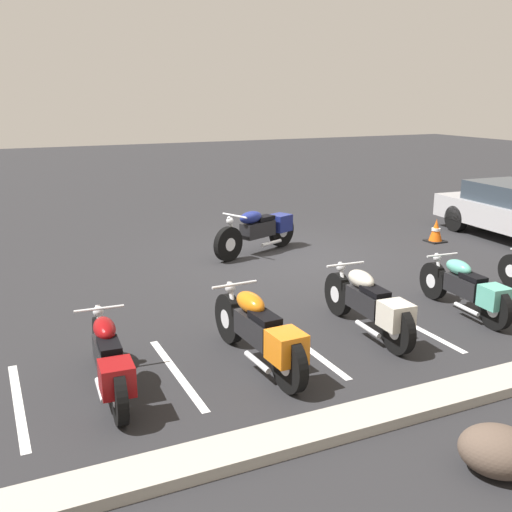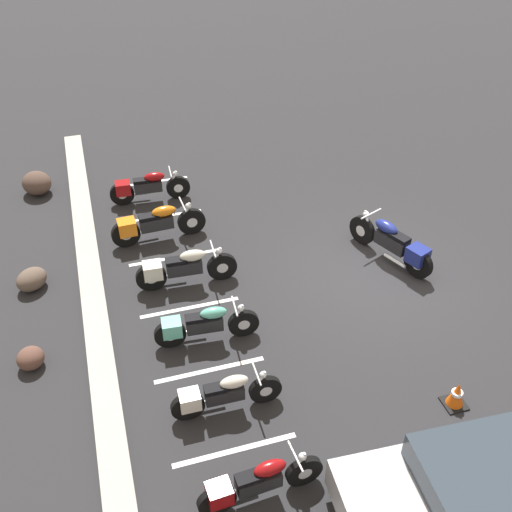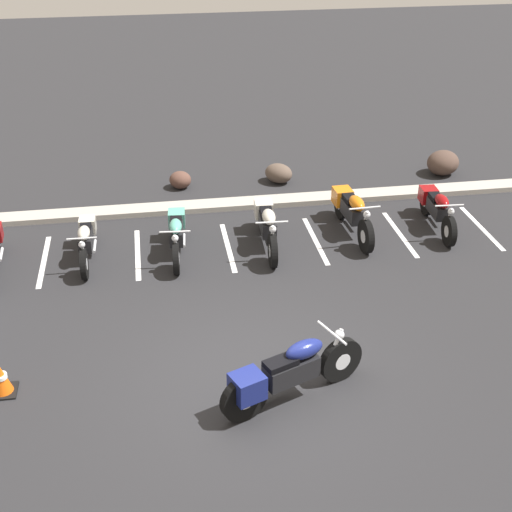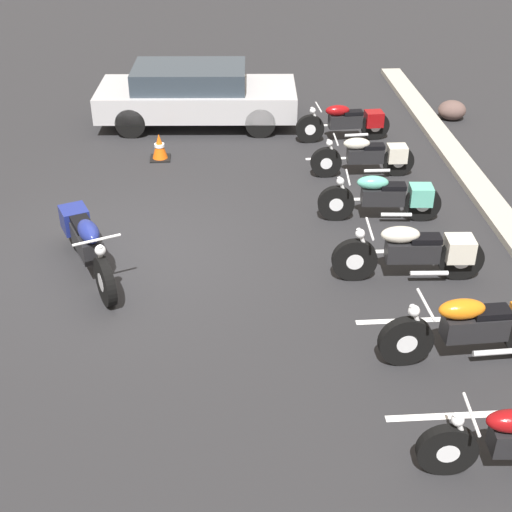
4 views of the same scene
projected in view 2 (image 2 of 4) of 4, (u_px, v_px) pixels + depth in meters
The scene contains 20 objects.
ground at pixel (376, 276), 13.44m from camera, with size 60.00×60.00×0.00m, color #262628.
motorcycle_navy_featured at pixel (394, 243), 13.58m from camera, with size 2.25×1.12×0.94m.
parked_bike_0 at pixel (255, 483), 8.89m from camera, with size 0.56×2.00×0.79m.
parked_bike_1 at pixel (221, 395), 10.23m from camera, with size 0.55×1.96×0.77m.
parked_bike_2 at pixel (201, 325), 11.56m from camera, with size 0.58×2.06×0.81m.
parked_bike_3 at pixel (181, 268), 12.92m from camera, with size 0.62×2.22×0.87m.
parked_bike_4 at pixel (154, 224), 14.25m from camera, with size 0.64×2.29×0.90m.
parked_bike_5 at pixel (146, 187), 15.69m from camera, with size 0.59×2.11×0.83m.
car_silver at pixel (492, 489), 8.53m from camera, with size 2.05×4.40×1.29m.
concrete_curb at pixel (97, 329), 11.99m from camera, with size 18.00×0.50×0.12m, color #A8A399.
landscape_rock_0 at pixel (37, 183), 16.12m from camera, with size 0.82×0.74×0.61m, color #4C3931.
landscape_rock_1 at pixel (30, 358), 11.17m from camera, with size 0.52×0.50×0.41m, color brown.
landscape_rock_2 at pixel (32, 279), 12.98m from camera, with size 0.70×0.56×0.46m, color brown.
traffic_cone at pixel (457, 395), 10.43m from camera, with size 0.40×0.40×0.53m.
stall_line_1 at pixel (235, 450), 9.82m from camera, with size 0.10×2.10×0.00m, color white.
stall_line_2 at pixel (210, 370), 11.21m from camera, with size 0.10×2.10×0.00m, color white.
stall_line_3 at pixel (190, 308), 12.59m from camera, with size 0.10×2.10×0.00m, color white.
stall_line_4 at pixel (174, 257), 13.98m from camera, with size 0.10×2.10×0.00m, color white.
stall_line_5 at pixel (161, 216), 15.36m from camera, with size 0.10×2.10×0.00m, color white.
stall_line_6 at pixel (150, 182), 16.75m from camera, with size 0.10×2.10×0.00m, color white.
Camera 2 is at (-9.21, 5.60, 8.48)m, focal length 42.00 mm.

